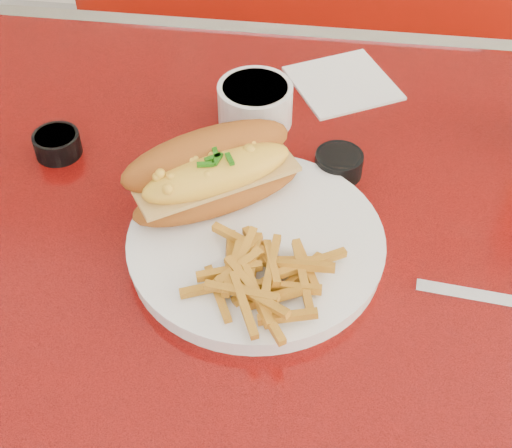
# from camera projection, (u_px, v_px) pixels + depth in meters

# --- Properties ---
(diner_table) EXTENTS (1.23, 0.83, 0.77)m
(diner_table) POSITION_uv_depth(u_px,v_px,m) (285.00, 317.00, 0.89)
(diner_table) COLOR red
(diner_table) RESTS_ON ground
(booth_bench_far) EXTENTS (1.20, 0.51, 0.90)m
(booth_bench_far) POSITION_uv_depth(u_px,v_px,m) (317.00, 123.00, 1.68)
(booth_bench_far) COLOR #9E170A
(booth_bench_far) RESTS_ON ground
(dinner_plate) EXTENTS (0.35, 0.35, 0.02)m
(dinner_plate) POSITION_uv_depth(u_px,v_px,m) (256.00, 244.00, 0.74)
(dinner_plate) COLOR white
(dinner_plate) RESTS_ON diner_table
(mac_hoagie) EXTENTS (0.21, 0.18, 0.09)m
(mac_hoagie) POSITION_uv_depth(u_px,v_px,m) (214.00, 173.00, 0.75)
(mac_hoagie) COLOR #A6571A
(mac_hoagie) RESTS_ON dinner_plate
(fries_pile) EXTENTS (0.13, 0.12, 0.03)m
(fries_pile) POSITION_uv_depth(u_px,v_px,m) (260.00, 278.00, 0.68)
(fries_pile) COLOR orange
(fries_pile) RESTS_ON dinner_plate
(fork) EXTENTS (0.06, 0.15, 0.00)m
(fork) POSITION_uv_depth(u_px,v_px,m) (316.00, 232.00, 0.74)
(fork) COLOR silver
(fork) RESTS_ON dinner_plate
(gravy_ramekin) EXTENTS (0.10, 0.10, 0.05)m
(gravy_ramekin) POSITION_uv_depth(u_px,v_px,m) (255.00, 103.00, 0.88)
(gravy_ramekin) COLOR white
(gravy_ramekin) RESTS_ON diner_table
(sauce_cup_left) EXTENTS (0.06, 0.06, 0.03)m
(sauce_cup_left) POSITION_uv_depth(u_px,v_px,m) (57.00, 143.00, 0.85)
(sauce_cup_left) COLOR black
(sauce_cup_left) RESTS_ON diner_table
(sauce_cup_right) EXTENTS (0.07, 0.07, 0.03)m
(sauce_cup_right) POSITION_uv_depth(u_px,v_px,m) (339.00, 163.00, 0.82)
(sauce_cup_right) COLOR black
(sauce_cup_right) RESTS_ON diner_table
(paper_napkin) EXTENTS (0.17, 0.17, 0.00)m
(paper_napkin) POSITION_uv_depth(u_px,v_px,m) (343.00, 83.00, 0.95)
(paper_napkin) COLOR white
(paper_napkin) RESTS_ON diner_table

